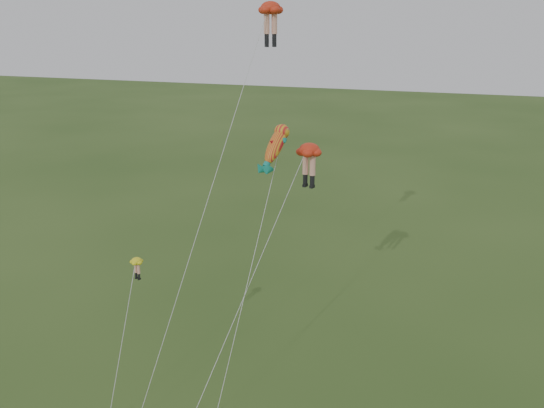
% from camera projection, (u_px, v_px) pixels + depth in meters
% --- Properties ---
extents(legs_kite_red_high, '(5.12, 11.77, 21.81)m').
position_uv_depth(legs_kite_red_high, '(269.00, 17.00, 34.98)').
color(legs_kite_red_high, red).
rests_on(legs_kite_red_high, ground).
extents(legs_kite_red_mid, '(4.62, 11.95, 13.90)m').
position_uv_depth(legs_kite_red_mid, '(308.00, 156.00, 35.45)').
color(legs_kite_red_mid, red).
rests_on(legs_kite_red_mid, ground).
extents(legs_kite_yellow, '(0.96, 4.80, 8.17)m').
position_uv_depth(legs_kite_yellow, '(134.00, 276.00, 33.57)').
color(legs_kite_yellow, yellow).
rests_on(legs_kite_yellow, ground).
extents(fish_kite, '(2.30, 7.73, 15.53)m').
position_uv_depth(fish_kite, '(276.00, 146.00, 33.17)').
color(fish_kite, gold).
rests_on(fish_kite, ground).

